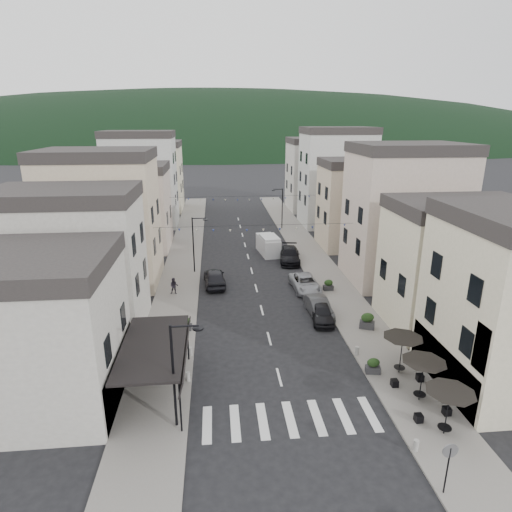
{
  "coord_description": "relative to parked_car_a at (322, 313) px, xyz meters",
  "views": [
    {
      "loc": [
        -3.74,
        -17.19,
        15.62
      ],
      "look_at": [
        -0.08,
        20.3,
        3.5
      ],
      "focal_mm": 30.0,
      "sensor_mm": 36.0,
      "label": 1
    }
  ],
  "objects": [
    {
      "name": "pedestrian_b",
      "position": [
        -12.31,
        6.52,
        0.2
      ],
      "size": [
        0.77,
        0.6,
        1.56
      ],
      "primitive_type": "imported",
      "rotation": [
        0.0,
        0.0,
        0.01
      ],
      "color": "#241F2A",
      "rests_on": "sidewalk_left"
    },
    {
      "name": "planter_lb",
      "position": [
        -10.85,
        -0.72,
        -0.09
      ],
      "size": [
        0.98,
        0.65,
        1.02
      ],
      "rotation": [
        0.0,
        0.0,
        -0.17
      ],
      "color": "#2D2D2F",
      "rests_on": "sidewalk_left"
    },
    {
      "name": "streetlamp_right_far",
      "position": [
        1.22,
        30.46,
        3.0
      ],
      "size": [
        1.7,
        0.56,
        6.0
      ],
      "color": "black",
      "rests_on": "ground"
    },
    {
      "name": "sidewalk_right",
      "position": [
        2.9,
        18.46,
        -0.64
      ],
      "size": [
        4.0,
        76.0,
        0.12
      ],
      "primitive_type": "cube",
      "color": "slate",
      "rests_on": "ground"
    },
    {
      "name": "boutique_awning",
      "position": [
        -11.85,
        -8.54,
        2.41
      ],
      "size": [
        3.77,
        7.5,
        3.28
      ],
      "color": "black",
      "rests_on": "ground"
    },
    {
      "name": "boutique_building",
      "position": [
        -20.1,
        -8.54,
        3.3
      ],
      "size": [
        12.0,
        8.0,
        8.0
      ],
      "primitive_type": "cube",
      "color": "#A9A49B",
      "rests_on": "ground"
    },
    {
      "name": "hill_backdrop",
      "position": [
        -4.6,
        286.46,
        -0.7
      ],
      "size": [
        640.0,
        360.0,
        70.0
      ],
      "primitive_type": "ellipsoid",
      "color": "black",
      "rests_on": "ground"
    },
    {
      "name": "streetlamp_left_far",
      "position": [
        -10.42,
        12.46,
        3.0
      ],
      "size": [
        1.7,
        0.56,
        6.0
      ],
      "color": "black",
      "rests_on": "ground"
    },
    {
      "name": "parked_car_e",
      "position": [
        -8.58,
        8.6,
        0.13
      ],
      "size": [
        2.32,
        5.03,
        1.67
      ],
      "primitive_type": "imported",
      "rotation": [
        0.0,
        0.0,
        3.21
      ],
      "color": "black",
      "rests_on": "ground"
    },
    {
      "name": "parked_car_d",
      "position": [
        0.0,
        15.11,
        0.1
      ],
      "size": [
        2.92,
        5.74,
        1.6
      ],
      "primitive_type": "imported",
      "rotation": [
        0.0,
        0.0,
        -0.13
      ],
      "color": "black",
      "rests_on": "ground"
    },
    {
      "name": "planter_la",
      "position": [
        -12.95,
        -6.42,
        -0.03
      ],
      "size": [
        1.11,
        0.75,
        1.14
      ],
      "rotation": [
        0.0,
        0.0,
        -0.2
      ],
      "color": "#2C2C2E",
      "rests_on": "sidewalk_left"
    },
    {
      "name": "parked_car_c",
      "position": [
        0.0,
        6.57,
        0.0
      ],
      "size": [
        2.61,
        5.17,
        1.4
      ],
      "primitive_type": "imported",
      "rotation": [
        0.0,
        0.0,
        0.06
      ],
      "color": "#96989E",
      "rests_on": "ground"
    },
    {
      "name": "pedestrian_a",
      "position": [
        -11.55,
        -1.88,
        0.26
      ],
      "size": [
        0.65,
        0.46,
        1.69
      ],
      "primitive_type": "imported",
      "rotation": [
        0.0,
        0.0,
        -0.1
      ],
      "color": "black",
      "rests_on": "sidewalk_left"
    },
    {
      "name": "bunting_far",
      "position": [
        -4.6,
        24.46,
        4.95
      ],
      "size": [
        19.0,
        0.28,
        0.62
      ],
      "color": "black",
      "rests_on": "ground"
    },
    {
      "name": "parked_car_b",
      "position": [
        0.0,
        1.09,
        0.02
      ],
      "size": [
        1.82,
        4.48,
        1.44
      ],
      "primitive_type": "imported",
      "rotation": [
        0.0,
        0.0,
        0.07
      ],
      "color": "#353537",
      "rests_on": "ground"
    },
    {
      "name": "planter_rc",
      "position": [
        2.13,
        6.04,
        -0.07
      ],
      "size": [
        0.96,
        0.56,
        1.05
      ],
      "rotation": [
        0.0,
        0.0,
        0.05
      ],
      "color": "#29292B",
      "rests_on": "sidewalk_right"
    },
    {
      "name": "buildings_row_right",
      "position": [
        9.9,
        23.05,
        5.62
      ],
      "size": [
        10.2,
        54.16,
        14.5
      ],
      "color": "beige",
      "rests_on": "ground"
    },
    {
      "name": "sidewalk_left",
      "position": [
        -12.1,
        18.46,
        -0.64
      ],
      "size": [
        4.0,
        76.0,
        0.12
      ],
      "primitive_type": "cube",
      "color": "slate",
      "rests_on": "ground"
    },
    {
      "name": "planter_rb",
      "position": [
        3.13,
        -1.83,
        0.04
      ],
      "size": [
        1.29,
        1.01,
        1.27
      ],
      "rotation": [
        0.0,
        0.0,
        -0.39
      ],
      "color": "#2D2D30",
      "rests_on": "sidewalk_right"
    },
    {
      "name": "traffic_sign",
      "position": [
        1.2,
        -17.04,
        1.23
      ],
      "size": [
        0.7,
        0.07,
        2.7
      ],
      "color": "black",
      "rests_on": "ground"
    },
    {
      "name": "planter_ra",
      "position": [
        1.4,
        -7.81,
        -0.08
      ],
      "size": [
        0.99,
        0.64,
        1.03
      ],
      "rotation": [
        0.0,
        0.0,
        -0.15
      ],
      "color": "#2E2E30",
      "rests_on": "sidewalk_right"
    },
    {
      "name": "streetlamp_left_near",
      "position": [
        -10.42,
        -11.54,
        3.0
      ],
      "size": [
        1.7,
        0.56,
        6.0
      ],
      "color": "black",
      "rests_on": "ground"
    },
    {
      "name": "delivery_van",
      "position": [
        -2.05,
        18.4,
        0.44
      ],
      "size": [
        2.57,
        5.08,
        2.33
      ],
      "rotation": [
        0.0,
        0.0,
        0.14
      ],
      "color": "silver",
      "rests_on": "ground"
    },
    {
      "name": "bollards",
      "position": [
        -4.6,
        -8.04,
        -0.28
      ],
      "size": [
        11.66,
        10.26,
        0.6
      ],
      "color": "gray",
      "rests_on": "ground"
    },
    {
      "name": "ground",
      "position": [
        -4.6,
        -13.54,
        -0.7
      ],
      "size": [
        700.0,
        700.0,
        0.0
      ],
      "primitive_type": "plane",
      "color": "black",
      "rests_on": "ground"
    },
    {
      "name": "buildings_row_left",
      "position": [
        -19.1,
        24.21,
        5.42
      ],
      "size": [
        10.2,
        54.16,
        14.0
      ],
      "color": "#A9A49B",
      "rests_on": "ground"
    },
    {
      "name": "parked_car_a",
      "position": [
        0.0,
        0.0,
        0.0
      ],
      "size": [
        2.04,
        4.25,
        1.4
      ],
      "primitive_type": "imported",
      "rotation": [
        0.0,
        0.0,
        -0.1
      ],
      "color": "black",
      "rests_on": "ground"
    },
    {
      "name": "bunting_near",
      "position": [
        -4.6,
        8.46,
        4.95
      ],
      "size": [
        19.0,
        0.28,
        0.62
      ],
      "color": "black",
      "rests_on": "ground"
    },
    {
      "name": "cafe_terrace",
      "position": [
        3.1,
        -10.74,
        1.66
      ],
      "size": [
        2.5,
        8.1,
        2.53
      ],
      "color": "black",
      "rests_on": "ground"
    }
  ]
}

